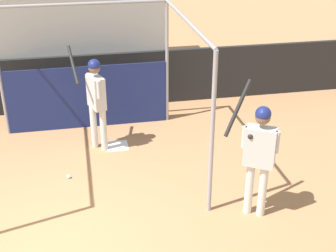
# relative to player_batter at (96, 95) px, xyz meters

# --- Properties ---
(ground_plane) EXTENTS (60.00, 60.00, 0.00)m
(ground_plane) POSITION_rel_player_batter_xyz_m (-0.90, -2.97, -1.16)
(ground_plane) COLOR #A8754C
(outfield_wall) EXTENTS (24.00, 0.12, 1.32)m
(outfield_wall) POSITION_rel_player_batter_xyz_m (-0.90, 2.10, -0.50)
(outfield_wall) COLOR black
(outfield_wall) RESTS_ON ground
(bleacher_section) EXTENTS (5.40, 4.00, 3.40)m
(bleacher_section) POSITION_rel_player_batter_xyz_m (-0.90, 4.16, 0.54)
(bleacher_section) COLOR #9E9E99
(bleacher_section) RESTS_ON ground
(batting_cage) EXTENTS (3.56, 3.59, 2.73)m
(batting_cage) POSITION_rel_player_batter_xyz_m (-0.13, 0.45, 0.04)
(batting_cage) COLOR gray
(batting_cage) RESTS_ON ground
(home_plate) EXTENTS (0.44, 0.44, 0.02)m
(home_plate) POSITION_rel_player_batter_xyz_m (0.36, -0.00, -1.15)
(home_plate) COLOR white
(home_plate) RESTS_ON ground
(player_batter) EXTENTS (0.66, 0.83, 2.04)m
(player_batter) POSITION_rel_player_batter_xyz_m (0.00, 0.00, 0.00)
(player_batter) COLOR silver
(player_batter) RESTS_ON ground
(player_waiting) EXTENTS (0.83, 0.61, 2.19)m
(player_waiting) POSITION_rel_player_batter_xyz_m (2.29, -2.69, -0.00)
(player_waiting) COLOR silver
(player_waiting) RESTS_ON ground
(baseball) EXTENTS (0.07, 0.07, 0.07)m
(baseball) POSITION_rel_player_batter_xyz_m (-0.62, -1.04, -1.12)
(baseball) COLOR white
(baseball) RESTS_ON ground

